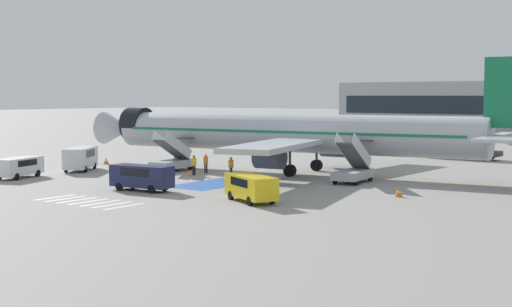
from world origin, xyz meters
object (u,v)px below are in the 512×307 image
(service_van_1, at_px, (251,186))
(ground_crew_0, at_px, (231,166))
(ground_crew_1, at_px, (194,164))
(traffic_cone_2, at_px, (399,192))
(ground_crew_2, at_px, (206,162))
(boarding_stairs_forward, at_px, (172,161))
(boarding_stairs_aft, at_px, (353,171))
(traffic_cone_0, at_px, (106,161))
(service_van_0, at_px, (142,175))
(fuel_tanker, at_px, (463,144))
(airliner, at_px, (293,133))
(service_van_3, at_px, (80,157))
(traffic_cone_1, at_px, (190,173))
(service_van_2, at_px, (19,166))

(service_van_1, xyz_separation_m, ground_crew_0, (-10.39, 10.90, -0.05))
(ground_crew_1, bearing_deg, traffic_cone_2, 156.84)
(service_van_1, bearing_deg, ground_crew_2, -102.60)
(boarding_stairs_forward, height_order, boarding_stairs_aft, boarding_stairs_aft)
(ground_crew_0, bearing_deg, traffic_cone_0, 95.94)
(service_van_0, bearing_deg, traffic_cone_2, 109.90)
(fuel_tanker, bearing_deg, ground_crew_2, 154.77)
(airliner, distance_m, traffic_cone_2, 18.04)
(boarding_stairs_aft, distance_m, service_van_1, 14.10)
(service_van_1, bearing_deg, boarding_stairs_forward, -95.11)
(service_van_0, height_order, ground_crew_0, service_van_0)
(service_van_1, relative_size, traffic_cone_0, 7.68)
(boarding_stairs_aft, xyz_separation_m, ground_crew_2, (-14.87, -1.87, 0.05))
(boarding_stairs_forward, relative_size, service_van_3, 0.95)
(boarding_stairs_aft, height_order, service_van_3, boarding_stairs_aft)
(airliner, height_order, ground_crew_0, airliner)
(service_van_1, bearing_deg, ground_crew_1, -98.25)
(airliner, relative_size, service_van_1, 9.01)
(boarding_stairs_forward, height_order, traffic_cone_2, boarding_stairs_forward)
(traffic_cone_0, distance_m, traffic_cone_2, 36.75)
(service_van_3, distance_m, traffic_cone_1, 12.25)
(fuel_tanker, height_order, traffic_cone_1, fuel_tanker)
(ground_crew_2, bearing_deg, service_van_2, -177.06)
(ground_crew_1, xyz_separation_m, ground_crew_2, (-0.15, 1.88, 0.00))
(ground_crew_0, height_order, traffic_cone_0, ground_crew_0)
(airliner, relative_size, traffic_cone_0, 69.18)
(traffic_cone_2, bearing_deg, fuel_tanker, 102.75)
(airliner, relative_size, service_van_0, 9.03)
(airliner, xyz_separation_m, boarding_stairs_forward, (-10.43, -5.68, -2.81))
(boarding_stairs_forward, xyz_separation_m, traffic_cone_2, (25.64, -3.39, -0.66))
(ground_crew_0, relative_size, traffic_cone_0, 2.71)
(ground_crew_1, relative_size, ground_crew_2, 1.00)
(service_van_0, height_order, ground_crew_1, service_van_0)
(fuel_tanker, relative_size, service_van_1, 1.72)
(boarding_stairs_forward, distance_m, fuel_tanker, 35.19)
(service_van_1, bearing_deg, ground_crew_0, -108.83)
(fuel_tanker, relative_size, ground_crew_2, 4.85)
(service_van_0, relative_size, service_van_3, 0.92)
(service_van_1, distance_m, ground_crew_2, 18.96)
(boarding_stairs_forward, distance_m, service_van_3, 9.17)
(service_van_0, distance_m, service_van_2, 15.14)
(boarding_stairs_aft, bearing_deg, service_van_3, -171.45)
(ground_crew_1, bearing_deg, service_van_1, 126.16)
(traffic_cone_0, bearing_deg, boarding_stairs_aft, 2.28)
(traffic_cone_2, bearing_deg, boarding_stairs_forward, 172.47)
(service_van_0, xyz_separation_m, traffic_cone_0, (-18.94, 13.26, -0.86))
(ground_crew_1, distance_m, traffic_cone_2, 21.65)
(ground_crew_1, xyz_separation_m, traffic_cone_2, (21.55, -1.92, -0.75))
(boarding_stairs_aft, distance_m, fuel_tanker, 27.95)
(service_van_1, height_order, traffic_cone_0, service_van_1)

